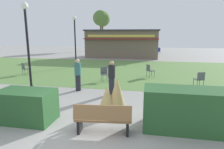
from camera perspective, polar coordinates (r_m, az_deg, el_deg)
name	(u,v)px	position (r m, az deg, el deg)	size (l,w,h in m)	color
ground_plane	(82,135)	(6.17, -8.72, -16.98)	(80.00, 80.00, 0.00)	#999691
lawn_patch	(126,70)	(16.34, 4.03, 1.29)	(36.00, 12.00, 0.01)	#5B8442
park_bench	(103,119)	(5.97, -2.63, -12.71)	(1.74, 0.69, 0.95)	olive
hedge_left	(26,106)	(7.37, -23.72, -8.35)	(1.90, 1.10, 1.09)	#28562B
hedge_right	(186,110)	(6.54, 20.77, -9.57)	(2.59, 1.10, 1.32)	#28562B
ornamental_grass_behind_left	(117,94)	(7.48, 1.48, -5.81)	(0.78, 0.78, 1.40)	tan
ornamental_grass_behind_right	(107,99)	(7.44, -1.42, -7.24)	(0.77, 0.77, 1.06)	tan
lamppost_mid	(27,37)	(11.04, -23.48, 10.07)	(0.36, 0.36, 4.50)	black
lamppost_far	(75,36)	(18.02, -10.72, 11.08)	(0.36, 0.36, 4.50)	black
trash_bin	(206,116)	(7.01, 25.61, -10.72)	(0.52, 0.52, 0.82)	#2D4233
food_kiosk	(122,44)	(25.42, 3.03, 8.99)	(9.16, 4.23, 3.49)	#6B5B4C
cafe_chair_west	(104,73)	(12.43, -2.21, 0.47)	(0.60, 0.60, 0.89)	#4C5156
cafe_chair_east	(25,68)	(15.63, -24.06, 1.77)	(0.60, 0.60, 0.89)	#4C5156
cafe_chair_center	(200,78)	(11.97, 24.19, -1.00)	(0.56, 0.56, 0.89)	#4C5156
cafe_chair_north	(149,70)	(13.81, 10.86, 1.40)	(0.60, 0.60, 0.89)	#4C5156
person_strolling	(78,75)	(10.42, -9.91, -0.03)	(0.34, 0.34, 1.69)	#23232D
person_standing	(112,78)	(9.55, -0.10, -0.91)	(0.34, 0.34, 1.69)	#23232D
parked_car_west_slot	(113,48)	(32.55, 0.31, 7.63)	(4.35, 2.35, 1.20)	silver
parked_car_center_slot	(146,49)	(32.01, 9.93, 7.39)	(4.27, 2.20, 1.20)	navy
tree_left_bg	(102,19)	(37.38, -2.80, 15.81)	(2.80, 2.80, 7.09)	brown
tree_right_bg	(101,18)	(37.19, -3.33, 15.99)	(2.80, 2.80, 7.21)	brown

